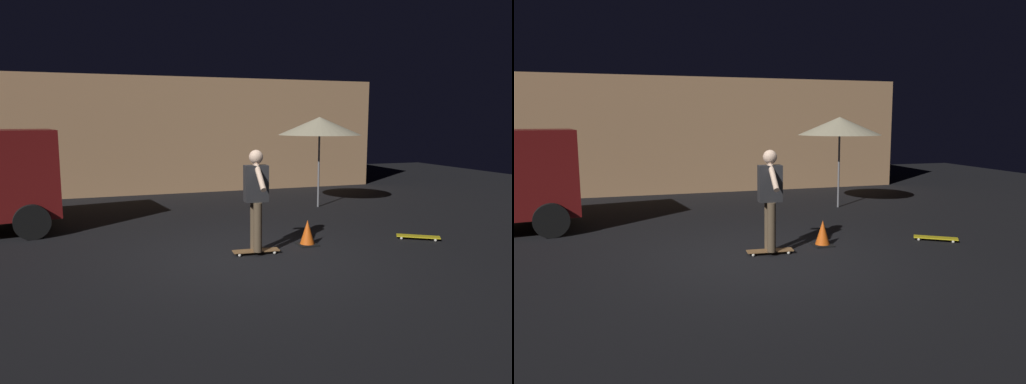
# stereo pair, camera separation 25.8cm
# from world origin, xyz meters

# --- Properties ---
(ground_plane) EXTENTS (28.00, 28.00, 0.00)m
(ground_plane) POSITION_xyz_m (0.00, 0.00, 0.00)
(ground_plane) COLOR black
(low_building) EXTENTS (12.37, 4.01, 3.51)m
(low_building) POSITION_xyz_m (0.43, 9.22, 1.75)
(low_building) COLOR #AD7F56
(low_building) RESTS_ON ground_plane
(patio_umbrella) EXTENTS (2.10, 2.10, 2.30)m
(patio_umbrella) POSITION_xyz_m (3.07, 3.79, 2.07)
(patio_umbrella) COLOR slate
(patio_umbrella) RESTS_ON ground_plane
(skateboard_ridden) EXTENTS (0.79, 0.26, 0.07)m
(skateboard_ridden) POSITION_xyz_m (0.13, 0.13, 0.06)
(skateboard_ridden) COLOR olive
(skateboard_ridden) RESTS_ON ground_plane
(skateboard_spare) EXTENTS (0.76, 0.60, 0.07)m
(skateboard_spare) POSITION_xyz_m (3.33, 0.08, 0.06)
(skateboard_spare) COLOR gold
(skateboard_spare) RESTS_ON ground_plane
(skater) EXTENTS (0.39, 0.99, 1.67)m
(skater) POSITION_xyz_m (0.13, 0.13, 1.04)
(skater) COLOR brown
(skater) RESTS_ON skateboard_ridden
(traffic_cone) EXTENTS (0.34, 0.34, 0.46)m
(traffic_cone) POSITION_xyz_m (1.19, 0.38, 0.21)
(traffic_cone) COLOR black
(traffic_cone) RESTS_ON ground_plane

